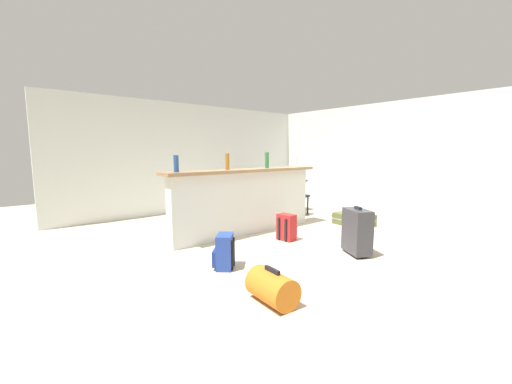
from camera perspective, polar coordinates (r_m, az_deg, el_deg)
ground_plane at (r=5.49m, az=5.99°, el=-7.83°), size 13.00×13.00×0.05m
wall_back at (r=7.74m, az=-10.36°, el=6.08°), size 6.60×0.10×2.50m
wall_right at (r=7.93m, az=20.17°, el=5.77°), size 0.10×6.00×2.50m
partition_half_wall at (r=5.37m, az=-1.79°, el=-2.03°), size 2.80×0.20×1.07m
bar_countertop at (r=5.31m, az=-1.82°, el=3.92°), size 2.96×0.40×0.05m
bottle_blue at (r=4.63m, az=-14.28°, el=5.00°), size 0.07×0.07×0.24m
bottle_amber at (r=5.05m, az=-5.21°, el=5.49°), size 0.06×0.06×0.26m
bottle_green at (r=5.58m, az=1.99°, el=5.79°), size 0.07×0.07×0.28m
bottle_white at (r=6.18m, az=7.24°, el=5.72°), size 0.06×0.06×0.24m
dining_table at (r=7.44m, az=4.23°, el=1.47°), size 1.10×0.80×0.74m
dining_chair_near_partition at (r=7.06m, az=7.08°, el=0.04°), size 0.47×0.47×0.93m
dining_chair_far_side at (r=7.89m, az=1.77°, el=0.87°), size 0.46×0.46×0.93m
suitcase_flat_olive at (r=6.37m, az=17.31°, el=-4.75°), size 0.53×0.84×0.22m
suitcase_upright_charcoal at (r=4.55m, az=17.85°, el=-6.74°), size 0.42×0.50×0.67m
backpack_red at (r=5.08m, az=5.58°, el=-6.44°), size 0.27×0.30×0.42m
backpack_blue at (r=3.89m, az=-5.81°, el=-10.80°), size 0.34×0.34×0.42m
duffel_bag_orange at (r=3.07m, az=2.95°, el=-16.91°), size 0.34×0.50×0.34m
book_stack at (r=6.33m, az=17.31°, el=-3.50°), size 0.25×0.20×0.07m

